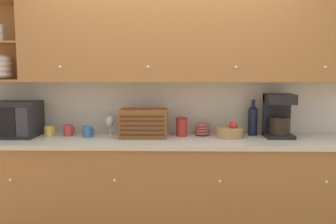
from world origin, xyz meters
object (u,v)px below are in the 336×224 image
at_px(fruit_basket, 230,132).
at_px(wine_bottle, 253,119).
at_px(mug_patterned_third, 49,131).
at_px(wine_glass, 110,122).
at_px(mug_blue_second, 88,131).
at_px(microwave, 11,119).
at_px(bread_box, 144,123).
at_px(coffee_maker, 279,115).
at_px(mug, 69,130).
at_px(storage_canister, 182,127).
at_px(bowl_stack_on_counter, 202,129).

relative_size(fruit_basket, wine_bottle, 0.72).
xyz_separation_m(mug_patterned_third, wine_glass, (0.56, 0.07, 0.08)).
bearing_deg(mug_blue_second, mug_patterned_third, 172.98).
height_order(microwave, bread_box, microwave).
xyz_separation_m(fruit_basket, coffee_maker, (0.45, 0.03, 0.15)).
distance_m(mug, coffee_maker, 1.95).
distance_m(storage_canister, bowl_stack_on_counter, 0.21).
bearing_deg(coffee_maker, mug_blue_second, -178.77).
xyz_separation_m(mug_blue_second, bowl_stack_on_counter, (1.06, 0.11, 0.00)).
distance_m(bread_box, coffee_maker, 1.24).
bearing_deg(mug_patterned_third, mug_blue_second, -7.02).
bearing_deg(bread_box, mug_patterned_third, 176.46).
relative_size(mug, mug_blue_second, 0.96).
distance_m(wine_glass, bread_box, 0.35).
bearing_deg(bowl_stack_on_counter, mug_patterned_third, -177.40).
xyz_separation_m(microwave, storage_canister, (1.58, 0.03, -0.07)).
bearing_deg(mug_patterned_third, bread_box, -3.54).
height_order(bread_box, wine_bottle, wine_bottle).
bearing_deg(mug_blue_second, wine_glass, 31.58).
bearing_deg(mug_patterned_third, wine_bottle, 2.34).
distance_m(bread_box, fruit_basket, 0.79).
bearing_deg(mug_patterned_third, storage_canister, 0.58).
distance_m(mug, bowl_stack_on_counter, 1.26).
relative_size(mug_blue_second, fruit_basket, 0.42).
xyz_separation_m(microwave, wine_glass, (0.90, 0.09, -0.04)).
bearing_deg(wine_bottle, wine_glass, -179.54).
xyz_separation_m(storage_canister, bowl_stack_on_counter, (0.20, 0.05, -0.03)).
distance_m(microwave, coffee_maker, 2.46).
xyz_separation_m(microwave, mug, (0.52, 0.04, -0.11)).
xyz_separation_m(mug_blue_second, bread_box, (0.51, -0.01, 0.08)).
distance_m(mug_patterned_third, mug, 0.18).
distance_m(bowl_stack_on_counter, fruit_basket, 0.26).
bearing_deg(microwave, bowl_stack_on_counter, 2.77).
distance_m(mug_blue_second, fruit_basket, 1.30).
bearing_deg(wine_bottle, storage_canister, -174.45).
bearing_deg(wine_glass, wine_bottle, 0.46).
distance_m(microwave, storage_canister, 1.58).
bearing_deg(wine_bottle, bread_box, -172.58).
bearing_deg(fruit_basket, bread_box, -178.70).
bearing_deg(wine_bottle, bowl_stack_on_counter, -178.45).
xyz_separation_m(mug_patterned_third, wine_bottle, (1.91, 0.08, 0.11)).
bearing_deg(mug_blue_second, storage_canister, 3.89).
relative_size(mug_blue_second, wine_bottle, 0.31).
bearing_deg(mug_blue_second, microwave, 177.98).
bearing_deg(fruit_basket, wine_bottle, 26.38).
xyz_separation_m(mug, bowl_stack_on_counter, (1.26, 0.05, 0.01)).
bearing_deg(mug_blue_second, wine_bottle, 4.62).
bearing_deg(bowl_stack_on_counter, fruit_basket, -22.81).
bearing_deg(microwave, fruit_basket, -0.46).
relative_size(microwave, coffee_maker, 1.21).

